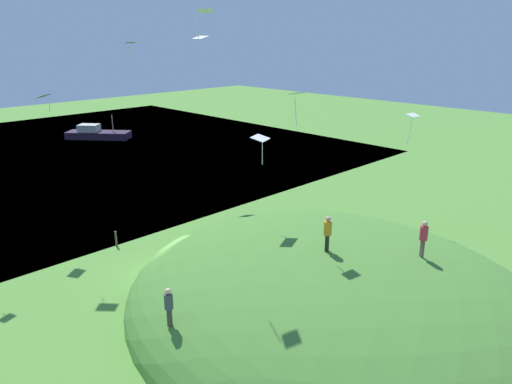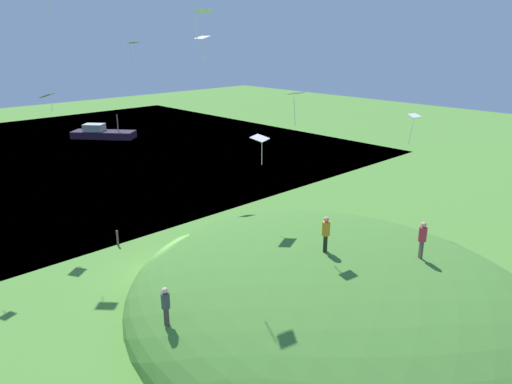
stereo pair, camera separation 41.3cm
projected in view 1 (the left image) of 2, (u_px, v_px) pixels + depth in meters
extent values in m
plane|color=#528A35|center=(163.00, 273.00, 29.34)|extent=(160.00, 160.00, 0.00)
ellipsoid|color=#488031|center=(333.00, 312.00, 25.25)|extent=(23.66, 20.26, 7.93)
cube|color=#281A2D|center=(99.00, 135.00, 67.05)|extent=(8.30, 7.55, 0.98)
cube|color=#A7ABA4|center=(89.00, 128.00, 66.87)|extent=(3.27, 3.16, 0.96)
cylinder|color=gray|center=(112.00, 123.00, 66.34)|extent=(0.14, 0.14, 2.36)
cube|color=black|center=(327.00, 243.00, 22.95)|extent=(0.15, 0.22, 0.84)
cylinder|color=orange|center=(328.00, 228.00, 22.71)|extent=(0.43, 0.43, 0.67)
sphere|color=tan|center=(328.00, 219.00, 22.57)|extent=(0.25, 0.25, 0.25)
cube|color=#413834|center=(170.00, 318.00, 20.35)|extent=(0.23, 0.20, 0.87)
cylinder|color=#40414D|center=(169.00, 301.00, 20.11)|extent=(0.51, 0.51, 0.69)
sphere|color=#EDB696|center=(168.00, 291.00, 19.96)|extent=(0.26, 0.26, 0.26)
cube|color=brown|center=(422.00, 248.00, 22.87)|extent=(0.23, 0.20, 0.87)
cylinder|color=#C22C42|center=(424.00, 233.00, 22.62)|extent=(0.51, 0.51, 0.69)
sphere|color=tan|center=(425.00, 224.00, 22.48)|extent=(0.26, 0.26, 0.26)
cube|color=white|center=(200.00, 37.00, 32.65)|extent=(1.08, 0.76, 0.22)
cylinder|color=white|center=(203.00, 52.00, 33.09)|extent=(0.05, 0.19, 1.36)
cube|color=white|center=(205.00, 11.00, 20.86)|extent=(0.77, 0.81, 0.16)
cylinder|color=white|center=(198.00, 34.00, 21.05)|extent=(0.10, 0.14, 1.54)
cube|color=white|center=(131.00, 42.00, 34.72)|extent=(0.68, 0.89, 0.12)
cylinder|color=white|center=(129.00, 56.00, 34.98)|extent=(0.09, 0.11, 1.42)
cube|color=white|center=(260.00, 138.00, 25.30)|extent=(1.07, 1.26, 0.22)
cylinder|color=white|center=(262.00, 153.00, 25.72)|extent=(0.16, 0.16, 1.19)
cube|color=white|center=(44.00, 96.00, 31.56)|extent=(1.22, 1.28, 0.28)
cylinder|color=white|center=(50.00, 106.00, 31.94)|extent=(0.09, 0.10, 0.81)
cube|color=white|center=(413.00, 115.00, 29.01)|extent=(0.65, 0.84, 0.18)
cylinder|color=white|center=(410.00, 131.00, 29.68)|extent=(0.11, 0.28, 1.65)
cylinder|color=white|center=(47.00, 9.00, 29.73)|extent=(0.15, 0.07, 1.35)
cube|color=white|center=(298.00, 93.00, 22.79)|extent=(0.63, 0.79, 0.14)
cylinder|color=white|center=(296.00, 112.00, 22.90)|extent=(0.12, 0.10, 1.35)
cylinder|color=brown|center=(116.00, 239.00, 32.91)|extent=(0.14, 0.14, 1.08)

